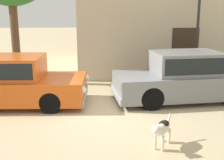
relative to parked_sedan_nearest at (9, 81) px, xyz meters
The scene contains 5 objects.
ground_plane 3.12m from the parked_sedan_nearest, 20.53° to the right, with size 80.00×80.00×0.00m, color tan.
parked_sedan_nearest is the anchor object (origin of this frame).
parked_sedan_second 5.43m from the parked_sedan_nearest, ahead, with size 4.71×2.06×1.54m.
stray_dog_spotted 5.00m from the parked_sedan_nearest, 39.66° to the right, with size 0.64×0.89×0.65m.
street_lamp 7.04m from the parked_sedan_nearest, 17.47° to the left, with size 0.22×0.22×3.91m.
Camera 1 is at (-0.50, -7.50, 2.80)m, focal length 46.02 mm.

